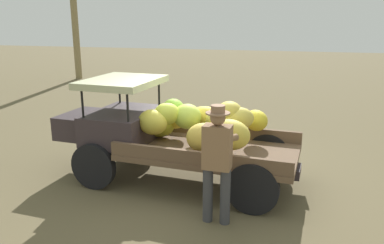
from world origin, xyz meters
The scene contains 3 objects.
ground_plane centered at (0.00, 0.00, 0.00)m, with size 60.00×60.00×0.00m, color brown.
truck centered at (0.51, 0.10, 0.94)m, with size 4.54×2.01×1.85m.
farmer centered at (-0.68, 1.44, 1.01)m, with size 0.53×0.47×1.77m.
Camera 1 is at (-1.65, 6.56, 2.93)m, focal length 36.37 mm.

